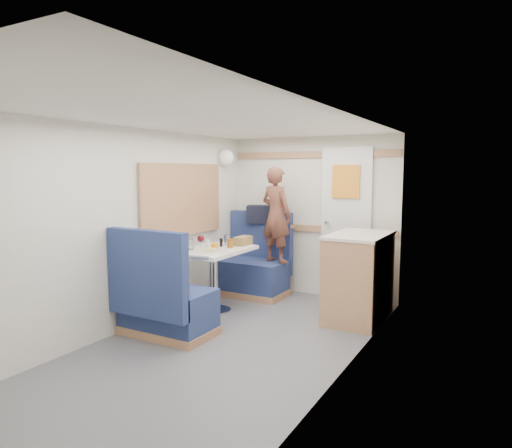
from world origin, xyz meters
The scene contains 27 objects.
floor centered at (0.00, 0.00, 0.00)m, with size 4.50×4.50×0.00m, color #515156.
ceiling centered at (0.00, 0.00, 2.00)m, with size 4.50×4.50×0.00m, color silver.
wall_back centered at (0.00, 2.25, 1.00)m, with size 2.20×0.02×2.00m, color silver.
wall_left centered at (-1.10, 0.00, 1.00)m, with size 0.02×4.50×2.00m, color silver.
wall_right centered at (1.10, 0.00, 1.00)m, with size 0.02×4.50×2.00m, color silver.
oak_trim_low centered at (0.00, 2.23, 0.85)m, with size 2.15×0.02×0.08m, color #986844.
oak_trim_high centered at (0.00, 2.23, 1.78)m, with size 2.15×0.02×0.08m, color #986844.
side_window centered at (-1.08, 1.00, 1.25)m, with size 0.04×1.30×0.72m, color #A8B095.
rear_door centered at (0.45, 2.22, 0.97)m, with size 0.62×0.12×1.86m.
dinette_table centered at (-0.65, 1.00, 0.57)m, with size 0.62×0.92×0.72m.
bench_far centered at (-0.65, 1.86, 0.30)m, with size 0.90×0.59×1.05m.
bench_near centered at (-0.65, 0.14, 0.30)m, with size 0.90×0.59×1.05m.
ledge centered at (-0.65, 2.12, 0.88)m, with size 0.90×0.14×0.04m, color #986844.
dome_light centered at (-1.04, 1.85, 1.75)m, with size 0.20×0.20×0.20m, color white.
galley_counter centered at (0.82, 1.55, 0.47)m, with size 0.57×0.92×0.92m.
person centered at (-0.33, 1.87, 1.04)m, with size 0.43×0.28×1.18m, color brown.
duffel_bag centered at (-0.60, 2.12, 1.01)m, with size 0.48×0.23×0.23m, color black.
tray centered at (-0.56, 0.66, 0.73)m, with size 0.25×0.33×0.02m, color silver.
orange_fruit centered at (-0.58, 0.90, 0.77)m, with size 0.07×0.07×0.07m, color #D75209.
cheese_block centered at (-0.51, 0.72, 0.76)m, with size 0.11×0.07×0.04m, color #EAD287.
wine_glass centered at (-0.71, 0.83, 0.84)m, with size 0.08×0.08×0.17m.
tumbler_left centered at (-0.86, 0.84, 0.78)m, with size 0.07×0.07×0.12m, color white.
tumbler_mid centered at (-0.68, 1.31, 0.78)m, with size 0.07×0.07×0.12m, color white.
beer_glass centered at (-0.53, 1.13, 0.77)m, with size 0.07×0.07×0.10m, color #8C4F14.
pepper_grinder centered at (-0.66, 1.15, 0.77)m, with size 0.04×0.04×0.10m, color black.
salt_grinder centered at (-0.75, 1.02, 0.77)m, with size 0.04×0.04×0.10m, color silver.
bread_loaf centered at (-0.50, 1.38, 0.77)m, with size 0.13×0.24×0.10m, color brown.
Camera 1 is at (2.18, -3.12, 1.57)m, focal length 32.00 mm.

